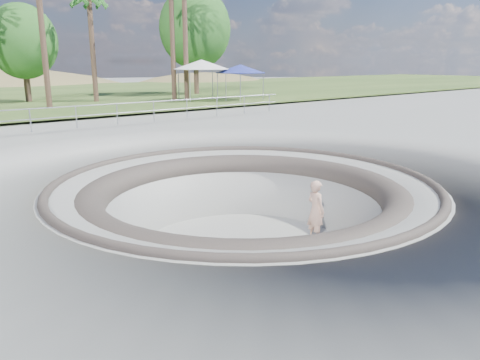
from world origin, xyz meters
The scene contains 9 objects.
ground centered at (0.00, 0.00, 0.00)m, with size 180.00×180.00×0.00m, color gray.
skate_bowl centered at (0.00, 0.00, -1.83)m, with size 14.00×14.00×4.10m.
safety_railing centered at (0.00, 12.00, 0.69)m, with size 25.00×0.06×1.03m.
skateboard centered at (1.85, -0.96, -1.84)m, with size 0.79×0.31×0.08m.
skater centered at (1.85, -0.96, -0.94)m, with size 0.64×0.42×1.76m, color #DDA88F.
canopy_white centered at (12.81, 20.40, 2.90)m, with size 5.73×5.73×3.00m.
canopy_blue centered at (15.20, 18.73, 2.59)m, with size 5.20×5.20×2.64m.
bushy_tree_mid centered at (2.20, 27.38, 4.50)m, with size 4.85×4.41×6.99m.
bushy_tree_right centered at (16.53, 26.63, 5.96)m, with size 6.47×5.88×9.33m.
Camera 1 is at (-7.74, -9.32, 3.15)m, focal length 35.00 mm.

